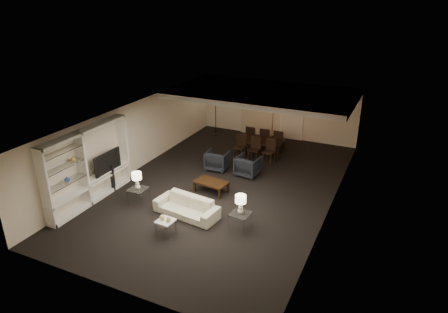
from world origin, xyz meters
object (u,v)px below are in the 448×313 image
table_lamp_right (241,204)px  chair_nm (254,149)px  chair_fr (279,141)px  armchair_left (217,160)px  vase_blue (67,179)px  dining_table (260,147)px  armchair_right (248,166)px  television (105,161)px  side_table_left (138,196)px  coffee_table (211,187)px  floor_speaker (113,178)px  side_table_right (240,221)px  vase_amber (73,159)px  table_lamp_left (137,181)px  pendant_light (269,107)px  chair_nl (240,147)px  chair_nr (269,152)px  chair_fm (265,138)px  sofa (186,207)px  floor_lamp (216,115)px  marble_table (166,227)px  chair_fl (252,136)px

table_lamp_right → chair_nm: 4.87m
chair_fr → armchair_left: bearing=61.0°
vase_blue → dining_table: (3.40, 6.65, -0.83)m
armchair_right → television: 4.86m
side_table_left → dining_table: bearing=69.3°
coffee_table → chair_nm: size_ratio=1.15×
floor_speaker → chair_nm: bearing=38.5°
television → chair_nm: size_ratio=1.25×
side_table_right → chair_nm: 4.86m
armchair_right → vase_amber: vase_amber is taller
table_lamp_left → vase_amber: bearing=-143.6°
armchair_right → side_table_right: (1.10, -3.30, -0.11)m
pendant_light → chair_nm: pendant_light is taller
table_lamp_left → side_table_right: bearing=0.0°
table_lamp_left → dining_table: table_lamp_left is taller
coffee_table → chair_nl: chair_nl is taller
armchair_left → chair_fr: size_ratio=0.85×
chair_nl → chair_nr: bearing=0.0°
chair_nr → chair_fm: (-0.60, 1.30, 0.00)m
vase_blue → chair_fr: (4.00, 7.30, -0.68)m
television → floor_speaker: size_ratio=1.21×
pendant_light → chair_fm: size_ratio=0.56×
armchair_left → floor_speaker: size_ratio=0.83×
armchair_right → dining_table: 2.03m
chair_fm → chair_nr: bearing=109.1°
sofa → floor_lamp: floor_lamp is taller
floor_speaker → marble_table: bearing=-40.5°
sofa → television: 3.17m
television → chair_fl: size_ratio=1.25×
coffee_table → armchair_left: size_ratio=1.34×
vase_amber → floor_lamp: size_ratio=0.09×
chair_fr → sofa: bearing=82.0°
table_lamp_right → chair_fm: size_ratio=0.59×
chair_nl → chair_nr: (1.20, 0.00, 0.00)m
vase_blue → dining_table: bearing=62.9°
dining_table → vase_amber: bearing=-125.2°
side_table_right → chair_fr: 6.01m
armchair_left → dining_table: (0.91, 2.00, -0.05)m
floor_speaker → chair_fl: floor_speaker is taller
marble_table → floor_speaker: 3.29m
chair_fl → floor_lamp: floor_lamp is taller
side_table_left → vase_amber: bearing=-143.6°
pendant_light → vase_blue: 7.89m
vase_amber → chair_nl: vase_amber is taller
table_lamp_left → chair_nr: bearing=60.8°
vase_blue → chair_nr: vase_blue is taller
chair_nr → chair_nm: bearing=-172.1°
marble_table → dining_table: size_ratio=0.25×
pendant_light → vase_blue: pendant_light is taller
table_lamp_right → floor_lamp: (-4.04, 6.70, 0.16)m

